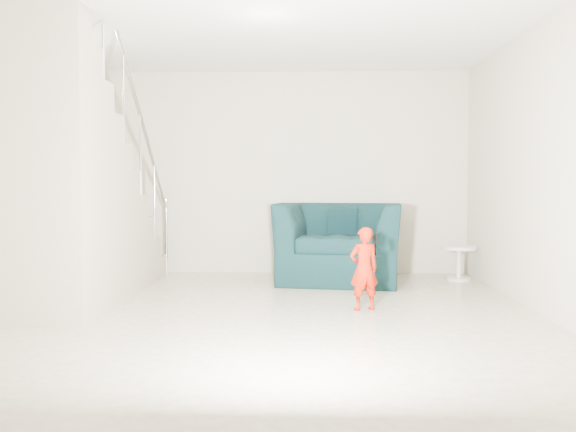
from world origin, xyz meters
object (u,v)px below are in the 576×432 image
(side_table, at_px, (459,257))
(staircase, at_px, (71,209))
(toddler, at_px, (364,269))
(armchair, at_px, (340,242))

(side_table, relative_size, staircase, 0.12)
(toddler, height_order, staircase, staircase)
(toddler, height_order, side_table, toddler)
(armchair, bearing_deg, side_table, 12.41)
(toddler, bearing_deg, side_table, -145.28)
(armchair, bearing_deg, toddler, -77.22)
(toddler, bearing_deg, staircase, -24.02)
(armchair, height_order, toddler, armchair)
(staircase, bearing_deg, side_table, 20.65)
(toddler, relative_size, side_table, 1.84)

